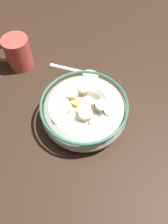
{
  "coord_description": "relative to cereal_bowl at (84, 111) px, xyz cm",
  "views": [
    {
      "loc": [
        3.68,
        27.98,
        47.49
      ],
      "look_at": [
        0.0,
        0.0,
        3.0
      ],
      "focal_mm": 37.09,
      "sensor_mm": 36.0,
      "label": 1
    }
  ],
  "objects": [
    {
      "name": "coffee_mug",
      "position": [
        15.14,
        -19.84,
        0.91
      ],
      "size": [
        9.64,
        6.8,
        8.72
      ],
      "color": "#D84C3F",
      "rests_on": "ground_plane"
    },
    {
      "name": "cereal_bowl",
      "position": [
        0.0,
        0.0,
        0.0
      ],
      "size": [
        19.48,
        19.48,
        6.64
      ],
      "color": "beige",
      "rests_on": "ground_plane"
    },
    {
      "name": "spoon",
      "position": [
        -2.13,
        -14.4,
        -3.1
      ],
      "size": [
        13.62,
        7.82,
        0.8
      ],
      "color": "silver",
      "rests_on": "ground_plane"
    },
    {
      "name": "ground_plane",
      "position": [
        -0.0,
        -0.01,
        -4.45
      ],
      "size": [
        105.61,
        105.61,
        2.0
      ],
      "primitive_type": "cube",
      "color": "#332116"
    }
  ]
}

